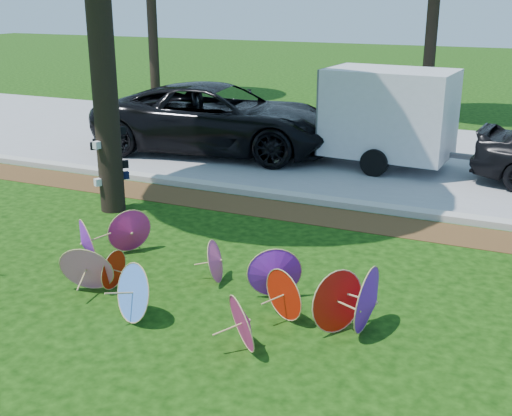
# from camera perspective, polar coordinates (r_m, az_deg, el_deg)

# --- Properties ---
(ground) EXTENTS (90.00, 90.00, 0.00)m
(ground) POSITION_cam_1_polar(r_m,az_deg,el_deg) (7.94, -9.33, -9.94)
(ground) COLOR black
(ground) RESTS_ON ground
(mulch_strip) EXTENTS (90.00, 1.00, 0.01)m
(mulch_strip) POSITION_cam_1_polar(r_m,az_deg,el_deg) (11.63, 2.74, -0.28)
(mulch_strip) COLOR #472D16
(mulch_strip) RESTS_ON ground
(curb) EXTENTS (90.00, 0.30, 0.12)m
(curb) POSITION_cam_1_polar(r_m,az_deg,el_deg) (12.24, 3.93, 0.93)
(curb) COLOR #B7B5AD
(curb) RESTS_ON ground
(street) EXTENTS (90.00, 8.00, 0.01)m
(street) POSITION_cam_1_polar(r_m,az_deg,el_deg) (16.08, 9.05, 4.83)
(street) COLOR gray
(street) RESTS_ON ground
(parasol_pile) EXTENTS (6.18, 2.49, 0.82)m
(parasol_pile) POSITION_cam_1_polar(r_m,az_deg,el_deg) (8.28, -6.89, -5.78)
(parasol_pile) COLOR pink
(parasol_pile) RESTS_ON ground
(black_van) EXTENTS (6.31, 3.51, 1.67)m
(black_van) POSITION_cam_1_polar(r_m,az_deg,el_deg) (15.91, -3.35, 7.94)
(black_van) COLOR black
(black_van) RESTS_ON ground
(cargo_trailer) EXTENTS (2.83, 1.92, 2.49)m
(cargo_trailer) POSITION_cam_1_polar(r_m,az_deg,el_deg) (14.64, 11.76, 8.30)
(cargo_trailer) COLOR silver
(cargo_trailer) RESTS_ON ground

